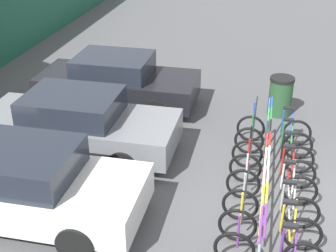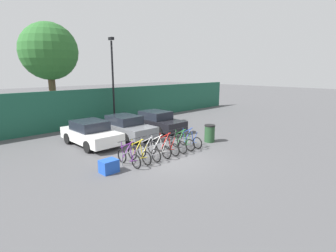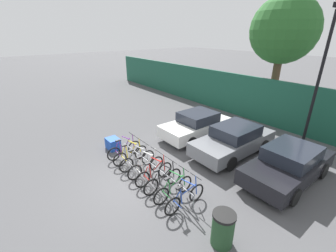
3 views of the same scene
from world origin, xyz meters
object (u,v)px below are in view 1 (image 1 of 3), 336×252
car_white (29,185)px  car_grey (78,124)px  trash_bin (281,96)px  bicycle_green (273,141)px  car_black (117,81)px  bicycle_silver (270,207)px  bicycle_blue (274,129)px  bicycle_white (271,185)px  bicycle_black (273,155)px  bike_rack (264,172)px  bicycle_purple (269,252)px  bicycle_yellow (270,227)px  bicycle_red (272,169)px

car_white → car_grey: size_ratio=0.93×
car_grey → trash_bin: bearing=-56.2°
car_white → trash_bin: car_white is taller
bicycle_green → car_black: car_black is taller
bicycle_silver → bicycle_blue: size_ratio=1.00×
bicycle_silver → trash_bin: bicycle_silver is taller
bicycle_green → car_grey: car_grey is taller
car_white → bicycle_silver: bearing=-80.5°
bicycle_white → bicycle_silver: bearing=-177.6°
bicycle_white → bicycle_black: same height
bike_rack → bicycle_purple: bearing=-175.9°
bicycle_black → car_grey: car_grey is taller
bicycle_silver → bicycle_black: same height
bicycle_yellow → car_grey: (2.27, 4.26, 0.31)m
bicycle_blue → car_grey: car_grey is taller
bicycle_black → trash_bin: (2.84, -0.13, 0.14)m
bicycle_blue → bicycle_white: bearing=179.3°
bike_rack → bicycle_red: bearing=-24.8°
bicycle_silver → bicycle_white: 0.67m
bicycle_red → bicycle_blue: 1.76m
car_white → car_black: bearing=-0.1°
bicycle_white → bicycle_red: size_ratio=1.00×
bicycle_purple → bicycle_blue: same height
bicycle_silver → trash_bin: size_ratio=1.66×
bicycle_silver → car_white: 4.28m
bicycle_red → car_white: (-1.95, 4.21, 0.31)m
bicycle_blue → bicycle_black: bearing=179.3°
bicycle_yellow → bicycle_blue: size_ratio=1.00×
car_black → bicycle_purple: bearing=-142.5°
car_grey → car_black: (2.60, -0.07, -0.00)m
bicycle_purple → bicycle_silver: bearing=2.2°
bicycle_white → bicycle_blue: (2.33, 0.00, 0.00)m
bicycle_silver → bicycle_red: 1.24m
bicycle_yellow → bicycle_green: (2.98, 0.00, 0.00)m
bicycle_silver → bicycle_black: (1.81, 0.00, 0.00)m
bike_rack → car_grey: size_ratio=1.08×
bicycle_purple → bicycle_black: bearing=2.2°
car_white → bicycle_purple: bearing=-96.2°
car_white → trash_bin: size_ratio=3.95×
bicycle_black → car_black: size_ratio=0.40×
car_black → trash_bin: bearing=-85.5°
bicycle_yellow → bicycle_green: size_ratio=1.00×
bicycle_purple → bicycle_red: 2.41m
bicycle_purple → bicycle_blue: size_ratio=1.00×
car_grey → trash_bin: car_grey is taller
bike_rack → bicycle_black: (0.89, -0.15, -0.12)m
bicycle_white → car_black: bearing=51.5°
bicycle_white → trash_bin: (3.98, -0.13, 0.14)m
bicycle_red → bicycle_blue: size_ratio=1.00×
bicycle_blue → car_black: 4.40m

